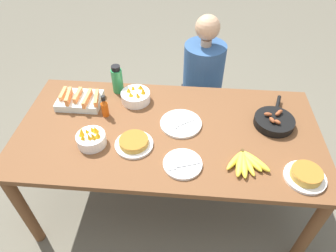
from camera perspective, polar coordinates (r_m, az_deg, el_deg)
ground_plane at (r=2.42m, az=-0.00°, el=-13.48°), size 14.00×14.00×0.00m
dining_table at (r=1.90m, az=-0.00°, el=-2.58°), size 1.87×0.92×0.75m
banana_bunch at (r=1.69m, az=14.61°, el=-6.68°), size 0.25×0.21×0.04m
melon_tray at (r=2.09m, az=-16.45°, el=4.80°), size 0.29×0.21×0.10m
skillet at (r=1.97m, az=19.54°, el=0.89°), size 0.25×0.37×0.08m
frittata_plate_center at (r=1.74m, az=-6.51°, el=-3.19°), size 0.22×0.22×0.05m
frittata_plate_side at (r=1.73m, az=24.76°, el=-8.51°), size 0.22×0.22×0.06m
empty_plate_near_front at (r=1.65m, az=2.80°, el=-7.23°), size 0.22×0.22×0.02m
empty_plate_far_left at (r=1.87m, az=2.47°, el=0.47°), size 0.26×0.26×0.02m
fruit_bowl_mango at (r=1.78m, az=-14.41°, el=-2.31°), size 0.17×0.17×0.12m
fruit_bowl_citrus at (r=2.04m, az=-6.16°, el=5.66°), size 0.20×0.20×0.11m
water_bottle at (r=2.11m, az=-9.65°, el=8.72°), size 0.08×0.08×0.20m
hot_sauce_bottle at (r=1.94m, az=-11.98°, el=3.53°), size 0.05×0.05×0.16m
person_figure at (r=2.58m, az=6.37°, el=6.12°), size 0.35×0.35×1.16m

